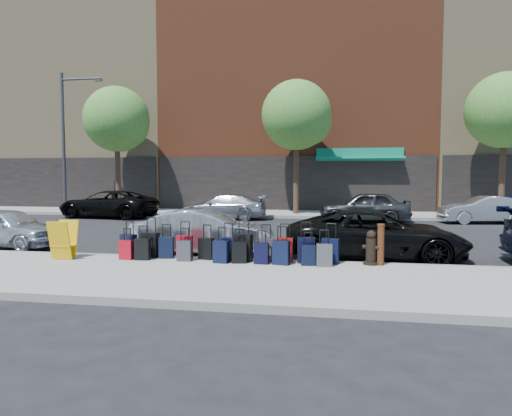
% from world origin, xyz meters
% --- Properties ---
extents(ground, '(120.00, 120.00, 0.00)m').
position_xyz_m(ground, '(0.00, 0.00, 0.00)').
color(ground, black).
rests_on(ground, ground).
extents(sidewalk_near, '(60.00, 4.00, 0.15)m').
position_xyz_m(sidewalk_near, '(0.00, -6.50, 0.07)').
color(sidewalk_near, gray).
rests_on(sidewalk_near, ground).
extents(sidewalk_far, '(60.00, 4.00, 0.15)m').
position_xyz_m(sidewalk_far, '(0.00, 10.00, 0.07)').
color(sidewalk_far, gray).
rests_on(sidewalk_far, ground).
extents(curb_near, '(60.00, 0.08, 0.15)m').
position_xyz_m(curb_near, '(0.00, -4.48, 0.07)').
color(curb_near, gray).
rests_on(curb_near, ground).
extents(curb_far, '(60.00, 0.08, 0.15)m').
position_xyz_m(curb_far, '(0.00, 7.98, 0.07)').
color(curb_far, gray).
rests_on(curb_far, ground).
extents(building_left, '(15.00, 12.12, 16.00)m').
position_xyz_m(building_left, '(-16.00, 17.98, 7.98)').
color(building_left, '#95825B').
rests_on(building_left, ground).
extents(building_center, '(17.00, 12.85, 20.00)m').
position_xyz_m(building_center, '(0.00, 17.99, 9.98)').
color(building_center, brown).
rests_on(building_center, ground).
extents(tree_left, '(3.80, 3.80, 7.27)m').
position_xyz_m(tree_left, '(-9.86, 9.50, 5.41)').
color(tree_left, black).
rests_on(tree_left, sidewalk_far).
extents(tree_center, '(3.80, 3.80, 7.27)m').
position_xyz_m(tree_center, '(0.64, 9.50, 5.41)').
color(tree_center, black).
rests_on(tree_center, sidewalk_far).
extents(tree_right, '(3.80, 3.80, 7.27)m').
position_xyz_m(tree_right, '(11.14, 9.50, 5.41)').
color(tree_right, black).
rests_on(tree_right, sidewalk_far).
extents(streetlight, '(2.59, 0.18, 8.00)m').
position_xyz_m(streetlight, '(-12.80, 8.80, 4.66)').
color(streetlight, '#333338').
rests_on(streetlight, sidewalk_far).
extents(suitcase_front_0, '(0.42, 0.29, 0.93)m').
position_xyz_m(suitcase_front_0, '(-2.53, -4.79, 0.44)').
color(suitcase_front_0, black).
rests_on(suitcase_front_0, sidewalk_near).
extents(suitcase_front_1, '(0.45, 0.28, 1.03)m').
position_xyz_m(suitcase_front_1, '(-1.96, -4.76, 0.47)').
color(suitcase_front_1, black).
rests_on(suitcase_front_1, sidewalk_near).
extents(suitcase_front_2, '(0.38, 0.25, 0.86)m').
position_xyz_m(suitcase_front_2, '(-1.51, -4.80, 0.42)').
color(suitcase_front_2, black).
rests_on(suitcase_front_2, sidewalk_near).
extents(suitcase_front_3, '(0.41, 0.26, 0.94)m').
position_xyz_m(suitcase_front_3, '(-1.03, -4.80, 0.45)').
color(suitcase_front_3, '#A60A17').
rests_on(suitcase_front_3, sidewalk_near).
extents(suitcase_front_4, '(0.39, 0.25, 0.87)m').
position_xyz_m(suitcase_front_4, '(-0.48, -4.77, 0.42)').
color(suitcase_front_4, black).
rests_on(suitcase_front_4, sidewalk_near).
extents(suitcase_front_5, '(0.40, 0.25, 0.92)m').
position_xyz_m(suitcase_front_5, '(0.08, -4.84, 0.44)').
color(suitcase_front_5, black).
rests_on(suitcase_front_5, sidewalk_near).
extents(suitcase_front_6, '(0.46, 0.29, 1.05)m').
position_xyz_m(suitcase_front_6, '(0.46, -4.84, 0.48)').
color(suitcase_front_6, black).
rests_on(suitcase_front_6, sidewalk_near).
extents(suitcase_front_7, '(0.40, 0.26, 0.90)m').
position_xyz_m(suitcase_front_7, '(1.02, -4.77, 0.43)').
color(suitcase_front_7, '#37363B').
rests_on(suitcase_front_7, sidewalk_near).
extents(suitcase_front_8, '(0.39, 0.22, 0.93)m').
position_xyz_m(suitcase_front_8, '(1.47, -4.76, 0.44)').
color(suitcase_front_8, '#9D120A').
rests_on(suitcase_front_8, sidewalk_near).
extents(suitcase_front_9, '(0.43, 0.27, 0.98)m').
position_xyz_m(suitcase_front_9, '(1.99, -4.81, 0.46)').
color(suitcase_front_9, black).
rests_on(suitcase_front_9, sidewalk_near).
extents(suitcase_front_10, '(0.43, 0.29, 0.95)m').
position_xyz_m(suitcase_front_10, '(2.56, -4.79, 0.45)').
color(suitcase_front_10, black).
rests_on(suitcase_front_10, sidewalk_near).
extents(suitcase_back_0, '(0.34, 0.20, 0.78)m').
position_xyz_m(suitcase_back_0, '(-2.42, -5.13, 0.39)').
color(suitcase_back_0, '#AE0B19').
rests_on(suitcase_back_0, sidewalk_near).
extents(suitcase_back_1, '(0.37, 0.24, 0.85)m').
position_xyz_m(suitcase_back_1, '(-2.01, -5.11, 0.41)').
color(suitcase_back_1, black).
rests_on(suitcase_back_1, sidewalk_near).
extents(suitcase_back_3, '(0.36, 0.23, 0.81)m').
position_xyz_m(suitcase_back_3, '(-0.95, -5.08, 0.40)').
color(suitcase_back_3, '#36373B').
rests_on(suitcase_back_3, sidewalk_near).
extents(suitcase_back_5, '(0.39, 0.26, 0.86)m').
position_xyz_m(suitcase_back_5, '(-0.00, -5.16, 0.42)').
color(suitcase_back_5, black).
rests_on(suitcase_back_5, sidewalk_near).
extents(suitcase_back_6, '(0.38, 0.27, 0.82)m').
position_xyz_m(suitcase_back_6, '(0.42, -5.11, 0.41)').
color(suitcase_back_6, black).
rests_on(suitcase_back_6, sidewalk_near).
extents(suitcase_back_7, '(0.34, 0.20, 0.80)m').
position_xyz_m(suitcase_back_7, '(0.96, -5.12, 0.40)').
color(suitcase_back_7, black).
rests_on(suitcase_back_7, sidewalk_near).
extents(suitcase_back_8, '(0.41, 0.28, 0.91)m').
position_xyz_m(suitcase_back_8, '(1.43, -5.12, 0.43)').
color(suitcase_back_8, black).
rests_on(suitcase_back_8, sidewalk_near).
extents(suitcase_back_9, '(0.35, 0.23, 0.77)m').
position_xyz_m(suitcase_back_9, '(2.06, -5.11, 0.39)').
color(suitcase_back_9, black).
rests_on(suitcase_back_9, sidewalk_near).
extents(suitcase_back_10, '(0.37, 0.24, 0.84)m').
position_xyz_m(suitcase_back_10, '(2.42, -5.16, 0.41)').
color(suitcase_back_10, '#414146').
rests_on(suitcase_back_10, sidewalk_near).
extents(fire_hydrant, '(0.41, 0.36, 0.80)m').
position_xyz_m(fire_hydrant, '(3.50, -4.74, 0.52)').
color(fire_hydrant, black).
rests_on(fire_hydrant, sidewalk_near).
extents(bollard, '(0.18, 0.18, 0.96)m').
position_xyz_m(bollard, '(3.71, -4.79, 0.65)').
color(bollard, '#38190C').
rests_on(bollard, sidewalk_near).
extents(display_rack, '(0.54, 0.60, 0.95)m').
position_xyz_m(display_rack, '(-3.99, -5.35, 0.62)').
color(display_rack, gold).
rests_on(display_rack, sidewalk_near).
extents(car_near_0, '(3.81, 1.91, 1.25)m').
position_xyz_m(car_near_0, '(-7.36, -3.12, 0.62)').
color(car_near_0, silver).
rests_on(car_near_0, ground).
extents(car_near_1, '(4.00, 1.67, 1.28)m').
position_xyz_m(car_near_1, '(-0.94, -3.37, 0.64)').
color(car_near_1, silver).
rests_on(car_near_1, ground).
extents(car_near_2, '(4.73, 2.24, 1.30)m').
position_xyz_m(car_near_2, '(3.74, -3.20, 0.65)').
color(car_near_2, black).
rests_on(car_near_2, ground).
extents(car_far_0, '(5.44, 2.99, 1.44)m').
position_xyz_m(car_far_0, '(-9.25, 6.81, 0.72)').
color(car_far_0, black).
rests_on(car_far_0, ground).
extents(car_far_1, '(4.48, 1.93, 1.29)m').
position_xyz_m(car_far_1, '(-2.99, 6.94, 0.64)').
color(car_far_1, '#B3B6BA').
rests_on(car_far_1, ground).
extents(car_far_2, '(4.32, 1.76, 1.47)m').
position_xyz_m(car_far_2, '(4.04, 7.02, 0.73)').
color(car_far_2, '#353537').
rests_on(car_far_2, ground).
extents(car_far_3, '(4.04, 1.87, 1.28)m').
position_xyz_m(car_far_3, '(9.45, 7.09, 0.64)').
color(car_far_3, '#B9BBC0').
rests_on(car_far_3, ground).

